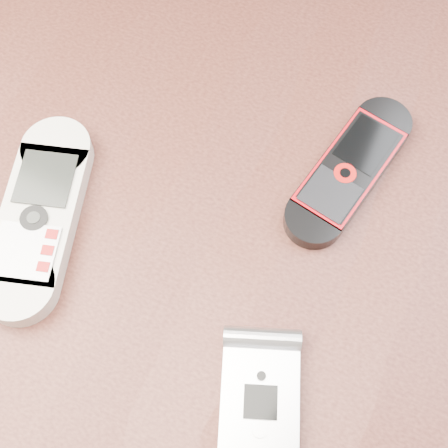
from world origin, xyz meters
TOP-DOWN VIEW (x-y plane):
  - ground at (0.00, 0.00)m, footprint 4.00×4.00m
  - table at (0.00, 0.00)m, footprint 1.20×0.80m
  - nokia_white at (-0.14, -0.05)m, footprint 0.11×0.19m
  - nokia_black_red at (0.08, 0.09)m, footprint 0.08×0.17m
  - motorola_razr at (0.09, -0.12)m, footprint 0.09×0.13m

SIDE VIEW (x-z plane):
  - ground at x=0.00m, z-range 0.00..0.00m
  - table at x=0.00m, z-range 0.27..1.02m
  - nokia_black_red at x=0.08m, z-range 0.75..0.77m
  - motorola_razr at x=0.09m, z-range 0.75..0.77m
  - nokia_white at x=-0.14m, z-range 0.75..0.77m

